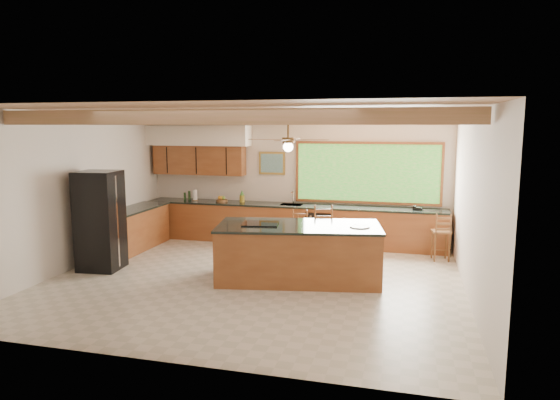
# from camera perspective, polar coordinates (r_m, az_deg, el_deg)

# --- Properties ---
(ground) EXTENTS (7.20, 7.20, 0.00)m
(ground) POSITION_cam_1_polar(r_m,az_deg,el_deg) (9.05, -2.97, -9.12)
(ground) COLOR beige
(ground) RESTS_ON ground
(room_shell) EXTENTS (7.27, 6.54, 3.02)m
(room_shell) POSITION_cam_1_polar(r_m,az_deg,el_deg) (9.31, -2.87, 5.27)
(room_shell) COLOR beige
(room_shell) RESTS_ON ground
(counter_run) EXTENTS (7.12, 3.10, 1.22)m
(counter_run) POSITION_cam_1_polar(r_m,az_deg,el_deg) (11.50, -3.12, -2.90)
(counter_run) COLOR brown
(counter_run) RESTS_ON ground
(island) EXTENTS (3.06, 1.82, 1.02)m
(island) POSITION_cam_1_polar(r_m,az_deg,el_deg) (8.95, 2.14, -5.98)
(island) COLOR brown
(island) RESTS_ON ground
(refrigerator) EXTENTS (0.81, 0.79, 1.89)m
(refrigerator) POSITION_cam_1_polar(r_m,az_deg,el_deg) (10.10, -19.87, -2.23)
(refrigerator) COLOR black
(refrigerator) RESTS_ON ground
(bar_stool_a) EXTENTS (0.40, 0.40, 1.05)m
(bar_stool_a) POSITION_cam_1_polar(r_m,az_deg,el_deg) (10.29, 2.46, -3.36)
(bar_stool_a) COLOR brown
(bar_stool_a) RESTS_ON ground
(bar_stool_b) EXTENTS (0.36, 0.36, 0.95)m
(bar_stool_b) POSITION_cam_1_polar(r_m,az_deg,el_deg) (10.21, 2.94, -3.81)
(bar_stool_b) COLOR brown
(bar_stool_b) RESTS_ON ground
(bar_stool_c) EXTENTS (0.53, 0.53, 1.19)m
(bar_stool_c) POSITION_cam_1_polar(r_m,az_deg,el_deg) (10.11, 4.78, -3.14)
(bar_stool_c) COLOR brown
(bar_stool_c) RESTS_ON ground
(bar_stool_d) EXTENTS (0.41, 0.41, 1.00)m
(bar_stool_d) POSITION_cam_1_polar(r_m,az_deg,el_deg) (10.64, 17.96, -3.56)
(bar_stool_d) COLOR brown
(bar_stool_d) RESTS_ON ground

